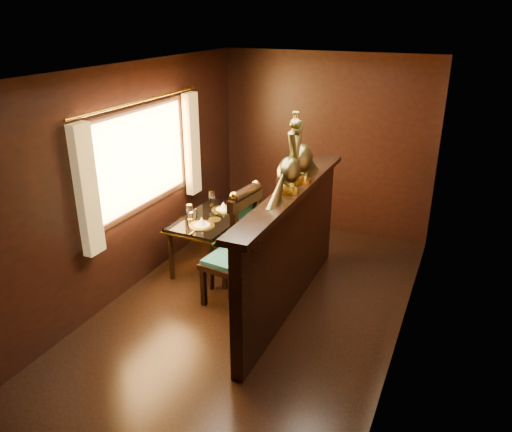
# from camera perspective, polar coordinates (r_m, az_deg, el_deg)

# --- Properties ---
(ground) EXTENTS (5.00, 5.00, 0.00)m
(ground) POSITION_cam_1_polar(r_m,az_deg,el_deg) (5.41, -0.61, -11.09)
(ground) COLOR black
(ground) RESTS_ON ground
(room_shell) EXTENTS (3.04, 5.04, 2.52)m
(room_shell) POSITION_cam_1_polar(r_m,az_deg,el_deg) (4.77, -1.54, 5.30)
(room_shell) COLOR black
(room_shell) RESTS_ON ground
(partition) EXTENTS (0.26, 2.70, 1.36)m
(partition) POSITION_cam_1_polar(r_m,az_deg,el_deg) (5.19, 3.97, -3.60)
(partition) COLOR black
(partition) RESTS_ON ground
(dining_table) EXTENTS (0.72, 1.15, 0.87)m
(dining_table) POSITION_cam_1_polar(r_m,az_deg,el_deg) (6.10, -5.13, -0.67)
(dining_table) COLOR black
(dining_table) RESTS_ON ground
(chair_left) EXTENTS (0.56, 0.58, 1.39)m
(chair_left) POSITION_cam_1_polar(r_m,az_deg,el_deg) (5.21, -1.97, -3.33)
(chair_left) COLOR black
(chair_left) RESTS_ON ground
(chair_right) EXTENTS (0.62, 0.64, 1.37)m
(chair_right) POSITION_cam_1_polar(r_m,az_deg,el_deg) (5.88, 3.55, -0.34)
(chair_right) COLOR black
(chair_right) RESTS_ON ground
(peacock_left) EXTENTS (0.21, 0.57, 0.68)m
(peacock_left) POSITION_cam_1_polar(r_m,az_deg,el_deg) (4.72, 3.80, 6.57)
(peacock_left) COLOR #194B34
(peacock_left) RESTS_ON partition
(peacock_right) EXTENTS (0.24, 0.64, 0.76)m
(peacock_right) POSITION_cam_1_polar(r_m,az_deg,el_deg) (5.02, 5.18, 7.97)
(peacock_right) COLOR #194B34
(peacock_right) RESTS_ON partition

